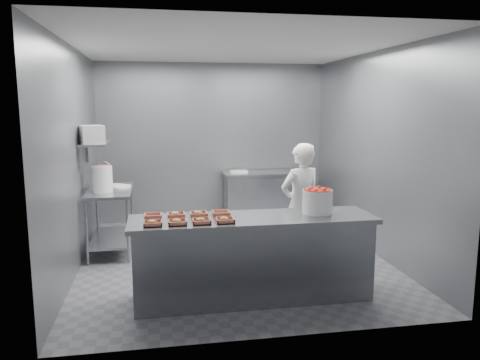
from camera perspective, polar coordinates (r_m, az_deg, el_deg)
name	(u,v)px	position (r m, az deg, el deg)	size (l,w,h in m)	color
floor	(233,258)	(6.49, -0.88, -9.48)	(4.50, 4.50, 0.00)	#4C4C51
ceiling	(232,47)	(6.19, -0.95, 15.90)	(4.50, 4.50, 0.00)	white
wall_back	(213,143)	(8.40, -3.36, 4.55)	(4.00, 0.04, 2.80)	slate
wall_left	(74,159)	(6.19, -19.53, 2.39)	(0.04, 4.50, 2.80)	slate
wall_right	(374,154)	(6.79, 16.02, 3.11)	(0.04, 4.50, 2.80)	slate
service_counter	(253,258)	(5.08, 1.57, -9.44)	(2.60, 0.70, 0.90)	slate
prep_table	(111,211)	(6.86, -15.47, -3.63)	(0.60, 1.20, 0.90)	slate
back_counter	(266,197)	(8.34, 3.14, -2.05)	(1.50, 0.60, 0.90)	slate
wall_shelf	(95,143)	(6.74, -17.26, 4.30)	(0.35, 0.90, 0.03)	slate
tray_0	(153,223)	(4.70, -10.61, -5.16)	(0.19, 0.18, 0.06)	tan
tray_1	(177,222)	(4.71, -7.68, -5.08)	(0.19, 0.18, 0.06)	tan
tray_2	(201,221)	(4.72, -4.76, -4.98)	(0.19, 0.18, 0.06)	tan
tray_3	(225,220)	(4.75, -1.86, -4.87)	(0.19, 0.18, 0.06)	tan
tray_4	(153,216)	(5.01, -10.55, -4.31)	(0.19, 0.18, 0.04)	tan
tray_5	(176,215)	(5.01, -7.83, -4.20)	(0.19, 0.18, 0.06)	tan
tray_6	(198,214)	(5.03, -5.09, -4.11)	(0.19, 0.18, 0.06)	tan
tray_7	(221,213)	(5.05, -2.34, -4.05)	(0.19, 0.18, 0.04)	tan
worker	(300,205)	(6.09, 7.37, -3.01)	(0.58, 0.38, 1.60)	white
strawberry_tub	(317,200)	(5.16, 9.41, -2.47)	(0.32, 0.32, 0.27)	silver
glaze_bucket	(102,178)	(6.62, -16.46, 0.20)	(0.29, 0.28, 0.43)	silver
bucket_lid	(121,186)	(6.94, -14.32, -0.77)	(0.29, 0.29, 0.02)	silver
rag	(116,185)	(7.11, -14.86, -0.56)	(0.15, 0.13, 0.02)	#CCB28C
appliance	(92,135)	(6.47, -17.61, 5.30)	(0.28, 0.32, 0.24)	gray
paper_stack	(239,172)	(8.17, -0.17, 1.03)	(0.30, 0.22, 0.04)	silver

